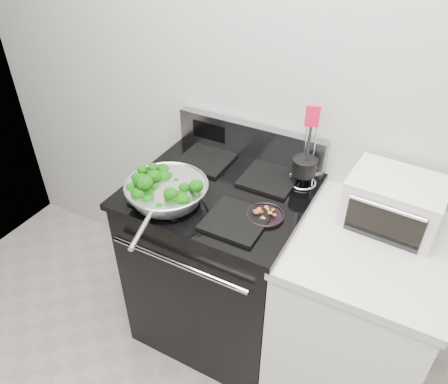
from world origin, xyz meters
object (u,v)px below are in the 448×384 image
Objects in this scene: skillet at (166,191)px; toaster_oven at (394,202)px; gas_range at (220,261)px; utensil_holder at (304,171)px; bacon_plate at (265,213)px.

toaster_oven is (0.86, 0.35, 0.02)m from skillet.
gas_range reaches higher than skillet.
toaster_oven is at bearing -28.84° from utensil_holder.
utensil_holder is 0.40m from toaster_oven.
gas_range is at bearing -167.89° from utensil_holder.
bacon_plate is at bearing -1.22° from skillet.
bacon_plate is 0.41× the size of utensil_holder.
gas_range is at bearing -163.85° from toaster_oven.
gas_range is at bearing 161.39° from bacon_plate.
skillet is 0.62m from utensil_holder.
skillet is 1.43× the size of utensil_holder.
toaster_oven is at bearing 12.57° from gas_range.
gas_range is 0.57m from skillet.
utensil_holder is 1.03× the size of toaster_oven.
skillet is at bearing -160.68° from utensil_holder.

